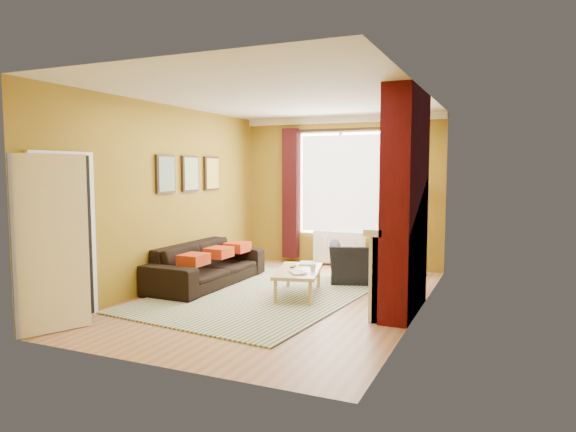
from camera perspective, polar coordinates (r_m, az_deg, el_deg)
The scene contains 12 objects.
ground at distance 7.35m, azimuth -0.79°, elevation -9.13°, with size 5.50×5.50×0.00m, color #956543.
room_walls at distance 7.16m, azimuth 4.68°, elevation 1.67°, with size 3.82×5.54×2.83m.
striped_rug at distance 7.48m, azimuth -3.16°, elevation -8.80°, with size 2.96×3.84×0.02m.
sofa at distance 8.22m, azimuth -8.95°, elevation -5.30°, with size 2.26×0.88×0.66m, color black.
armchair at distance 8.34m, azimuth 8.10°, elevation -5.17°, with size 1.00×0.87×0.65m, color black.
coffee_table at distance 7.38m, azimuth 1.16°, elevation -6.28°, with size 0.86×1.29×0.39m.
wicker_stool at distance 9.32m, azimuth 9.10°, elevation -4.93°, with size 0.40×0.40×0.38m.
floor_lamp at distance 9.01m, azimuth 14.63°, elevation 1.57°, with size 0.26×0.26×1.62m.
book_a at distance 7.05m, azimuth 0.37°, elevation -6.37°, with size 0.20×0.26×0.02m, color #999999.
book_b at distance 7.80m, azimuth 1.29°, elevation -5.25°, with size 0.23×0.31×0.02m, color #999999.
mug at distance 7.27m, azimuth 2.79°, elevation -5.75°, with size 0.10×0.10×0.09m, color #999999.
tv_remote at distance 7.53m, azimuth 0.58°, elevation -5.63°, with size 0.07×0.17×0.02m.
Camera 1 is at (2.94, -6.49, 1.82)m, focal length 32.00 mm.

